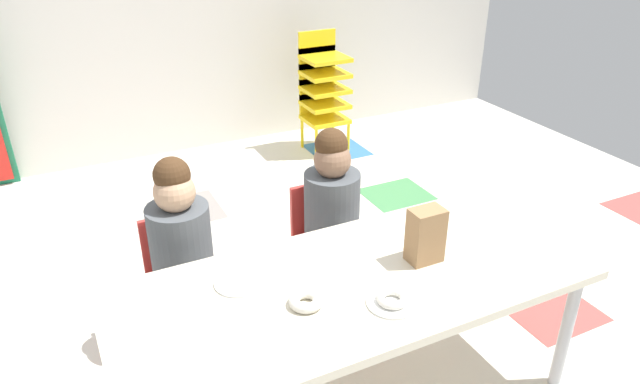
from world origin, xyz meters
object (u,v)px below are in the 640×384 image
at_px(kid_chair_yellow_stack, 323,86).
at_px(donut_powdered_on_plate, 392,298).
at_px(craft_table, 353,290).
at_px(paper_plate_center_table, 239,282).
at_px(seated_child_near_camera, 180,239).
at_px(seated_child_middle_seat, 331,203).
at_px(paper_bag_brown, 426,235).
at_px(paper_plate_near_edge, 392,303).
at_px(donut_powdered_loose, 306,301).

xyz_separation_m(kid_chair_yellow_stack, donut_powdered_on_plate, (-1.03, -2.59, 0.09)).
height_order(craft_table, paper_plate_center_table, paper_plate_center_table).
xyz_separation_m(seated_child_near_camera, donut_powdered_on_plate, (0.54, -0.79, 0.05)).
bearing_deg(seated_child_near_camera, seated_child_middle_seat, 0.00).
distance_m(paper_bag_brown, donut_powdered_on_plate, 0.32).
distance_m(seated_child_near_camera, donut_powdered_on_plate, 0.96).
distance_m(seated_child_middle_seat, paper_plate_center_table, 0.75).
distance_m(craft_table, seated_child_near_camera, 0.78).
relative_size(craft_table, paper_plate_near_edge, 9.90).
relative_size(seated_child_near_camera, paper_plate_center_table, 5.10).
bearing_deg(donut_powdered_loose, craft_table, 15.02).
bearing_deg(seated_child_middle_seat, paper_plate_near_edge, -102.22).
bearing_deg(craft_table, donut_powdered_loose, -164.98).
distance_m(seated_child_middle_seat, donut_powdered_on_plate, 0.81).
xyz_separation_m(paper_bag_brown, donut_powdered_on_plate, (-0.26, -0.18, -0.09)).
xyz_separation_m(donut_powdered_on_plate, donut_powdered_loose, (-0.27, 0.13, -0.00)).
relative_size(seated_child_middle_seat, paper_plate_near_edge, 5.10).
height_order(seated_child_near_camera, paper_plate_center_table, seated_child_near_camera).
height_order(seated_child_middle_seat, kid_chair_yellow_stack, seated_child_middle_seat).
height_order(kid_chair_yellow_stack, paper_bag_brown, kid_chair_yellow_stack).
distance_m(donut_powdered_on_plate, donut_powdered_loose, 0.30).
distance_m(seated_child_near_camera, paper_plate_near_edge, 0.96).
bearing_deg(paper_plate_near_edge, paper_plate_center_table, 141.34).
bearing_deg(donut_powdered_on_plate, kid_chair_yellow_stack, 68.36).
bearing_deg(donut_powdered_on_plate, seated_child_middle_seat, 77.78).
relative_size(kid_chair_yellow_stack, paper_bag_brown, 4.18).
bearing_deg(paper_plate_center_table, seated_child_near_camera, 103.45).
height_order(craft_table, paper_plate_near_edge, paper_plate_near_edge).
bearing_deg(kid_chair_yellow_stack, craft_table, -114.15).
relative_size(craft_table, paper_plate_center_table, 9.90).
relative_size(paper_plate_center_table, donut_powdered_loose, 1.48).
bearing_deg(craft_table, kid_chair_yellow_stack, 65.85).
distance_m(seated_child_middle_seat, paper_plate_near_edge, 0.81).
bearing_deg(seated_child_near_camera, paper_plate_center_table, -76.55).
xyz_separation_m(seated_child_near_camera, seated_child_middle_seat, (0.71, 0.00, 0.00)).
distance_m(paper_plate_center_table, donut_powdered_loose, 0.28).
relative_size(kid_chair_yellow_stack, paper_plate_center_table, 5.11).
xyz_separation_m(seated_child_near_camera, donut_powdered_loose, (0.27, -0.67, 0.05)).
xyz_separation_m(paper_bag_brown, donut_powdered_loose, (-0.53, -0.05, -0.09)).
xyz_separation_m(craft_table, donut_powdered_on_plate, (0.05, -0.18, 0.07)).
bearing_deg(paper_plate_center_table, donut_powdered_on_plate, -38.66).
distance_m(seated_child_near_camera, paper_bag_brown, 1.02).
distance_m(kid_chair_yellow_stack, paper_plate_near_edge, 2.78).
height_order(kid_chair_yellow_stack, donut_powdered_loose, kid_chair_yellow_stack).
xyz_separation_m(craft_table, kid_chair_yellow_stack, (1.08, 2.40, -0.02)).
relative_size(seated_child_middle_seat, paper_plate_center_table, 5.10).
height_order(kid_chair_yellow_stack, paper_plate_center_table, kid_chair_yellow_stack).
distance_m(craft_table, kid_chair_yellow_stack, 2.63).
height_order(seated_child_middle_seat, paper_plate_near_edge, seated_child_middle_seat).
bearing_deg(donut_powdered_loose, paper_plate_center_table, 126.57).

